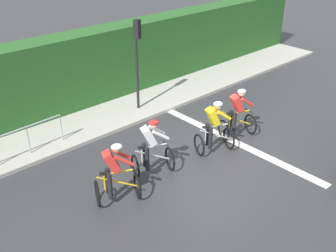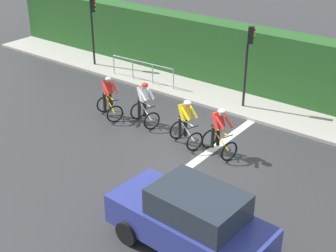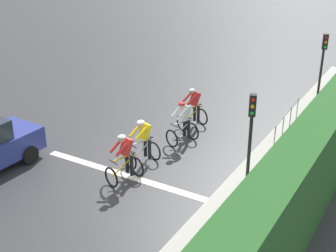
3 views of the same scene
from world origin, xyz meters
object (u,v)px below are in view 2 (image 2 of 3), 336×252
Objects in this scene: cyclist_fourth at (219,132)px; traffic_light_near_crossing at (248,55)px; cyclist_second at (144,104)px; traffic_light_far_junction at (93,22)px; cyclist_mid at (186,123)px; car_navy at (191,220)px; cyclist_lead at (109,98)px; pedestrian_railing_kerbside at (142,67)px.

traffic_light_near_crossing is at bearing 16.11° from cyclist_fourth.
traffic_light_near_crossing is at bearing -33.91° from cyclist_second.
traffic_light_far_junction is at bearing 68.49° from cyclist_fourth.
car_navy is (-4.31, -3.22, 0.08)m from cyclist_mid.
cyclist_second is at bearing 146.09° from traffic_light_near_crossing.
cyclist_fourth is at bearing -111.51° from traffic_light_far_junction.
cyclist_fourth is at bearing -163.89° from traffic_light_near_crossing.
traffic_light_near_crossing is (3.70, 1.07, 1.43)m from cyclist_fourth.
cyclist_mid is 4.08m from traffic_light_near_crossing.
cyclist_lead is 5.54m from traffic_light_near_crossing.
traffic_light_near_crossing is (8.13, 3.04, 1.35)m from car_navy.
traffic_light_far_junction is 3.59m from pedestrian_railing_kerbside.
car_navy reaches higher than cyclist_fourth.
cyclist_fourth is at bearing -88.87° from cyclist_lead.
car_navy is at bearing -156.06° from cyclist_fourth.
cyclist_lead is 1.00× the size of cyclist_second.
car_navy is 1.25× the size of traffic_light_far_junction.
pedestrian_railing_kerbside is at bearing 40.75° from cyclist_second.
cyclist_lead is 0.50× the size of traffic_light_far_junction.
cyclist_second is 1.00× the size of cyclist_fourth.
cyclist_mid is 1.26m from cyclist_fourth.
cyclist_lead is 0.49× the size of pedestrian_railing_kerbside.
traffic_light_far_junction is (3.77, 4.49, 1.43)m from cyclist_lead.
traffic_light_far_junction reaches higher than pedestrian_railing_kerbside.
traffic_light_far_junction is at bearing 64.83° from cyclist_mid.
car_navy reaches higher than cyclist_lead.
traffic_light_far_junction is (3.43, 5.94, 1.43)m from cyclist_second.
cyclist_mid is 0.49× the size of pedestrian_railing_kerbside.
cyclist_lead is at bearing 103.39° from cyclist_second.
cyclist_second is 1.00× the size of cyclist_mid.
cyclist_fourth is (0.12, -1.25, 0.00)m from cyclist_mid.
traffic_light_far_junction reaches higher than car_navy.
traffic_light_near_crossing reaches higher than cyclist_second.
cyclist_mid is at bearing -99.84° from cyclist_second.
cyclist_fourth is at bearing 23.94° from car_navy.
cyclist_lead is 0.40× the size of car_navy.
cyclist_lead is 3.65m from pedestrian_railing_kerbside.
traffic_light_near_crossing is (3.45, -2.32, 1.43)m from cyclist_second.
traffic_light_near_crossing is 0.99× the size of pedestrian_railing_kerbside.
cyclist_lead is at bearing -160.60° from pedestrian_railing_kerbside.
cyclist_lead is at bearing -130.06° from traffic_light_far_junction.
car_navy is (-4.68, -5.36, 0.08)m from cyclist_second.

